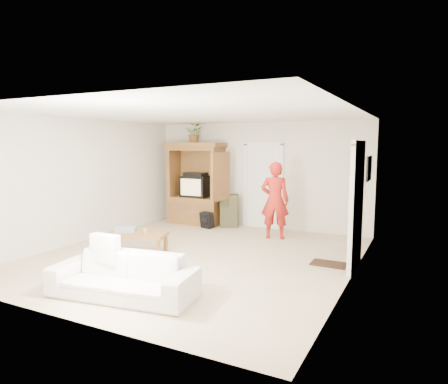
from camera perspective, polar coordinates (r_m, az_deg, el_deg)
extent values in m
plane|color=tan|center=(7.50, -3.93, -9.15)|extent=(6.00, 6.00, 0.00)
plane|color=white|center=(7.23, -4.11, 11.09)|extent=(6.00, 6.00, 0.00)
plane|color=silver|center=(9.93, 4.90, 2.42)|extent=(5.50, 0.00, 5.50)
plane|color=silver|center=(4.94, -22.18, -2.57)|extent=(5.50, 0.00, 5.50)
plane|color=silver|center=(8.97, -19.29, 1.58)|extent=(0.00, 6.00, 6.00)
plane|color=silver|center=(6.30, 17.98, -0.45)|extent=(0.00, 6.00, 6.00)
cube|color=brown|center=(10.44, -4.06, -2.60)|extent=(1.40, 0.60, 0.70)
cube|color=brown|center=(10.68, -7.10, 2.71)|extent=(0.10, 0.60, 1.20)
cube|color=brown|center=(10.01, -0.91, 2.48)|extent=(0.10, 0.60, 1.20)
cube|color=brown|center=(10.56, -3.35, 2.70)|extent=(1.40, 0.06, 1.20)
cube|color=brown|center=(10.30, -4.13, 6.21)|extent=(1.40, 0.60, 0.10)
cube|color=brown|center=(10.30, -4.14, 6.77)|extent=(1.52, 0.68, 0.10)
cube|color=brown|center=(9.44, -0.46, 2.22)|extent=(0.16, 0.67, 1.15)
cube|color=black|center=(10.38, -4.00, 0.83)|extent=(0.70, 0.52, 0.55)
cube|color=tan|center=(10.16, -4.78, 0.68)|extent=(0.58, 0.02, 0.42)
cube|color=black|center=(10.33, -4.10, 2.55)|extent=(0.55, 0.35, 0.08)
cube|color=#9E6736|center=(10.19, -4.89, -2.28)|extent=(1.19, 0.03, 0.25)
cube|color=white|center=(9.87, 5.63, 0.76)|extent=(0.85, 0.05, 2.04)
cube|color=black|center=(6.93, 18.47, -2.17)|extent=(0.05, 0.90, 2.04)
cube|color=black|center=(8.15, 20.01, 3.18)|extent=(0.03, 0.60, 0.48)
cube|color=#382316|center=(7.23, 14.77, -9.90)|extent=(0.60, 0.40, 0.02)
imported|color=#4C7238|center=(10.29, -4.21, 8.37)|extent=(0.49, 0.44, 0.48)
imported|color=red|center=(8.76, 7.28, -1.19)|extent=(0.70, 0.54, 1.69)
imported|color=silver|center=(5.69, -14.21, -11.54)|extent=(2.09, 1.06, 0.58)
cube|color=#9E6736|center=(7.72, -12.27, -5.92)|extent=(1.23, 0.90, 0.06)
cube|color=#9E6736|center=(7.75, -16.18, -7.53)|extent=(0.07, 0.07, 0.35)
cube|color=#9E6736|center=(8.15, -14.77, -6.78)|extent=(0.07, 0.07, 0.35)
cube|color=#9E6736|center=(7.39, -9.42, -8.05)|extent=(0.07, 0.07, 0.35)
cube|color=#9E6736|center=(7.81, -8.31, -7.22)|extent=(0.07, 0.07, 0.35)
cube|color=#D44677|center=(7.88, -13.87, -5.18)|extent=(0.47, 0.43, 0.08)
cylinder|color=tan|center=(7.65, -11.17, -5.40)|extent=(0.08, 0.08, 0.10)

